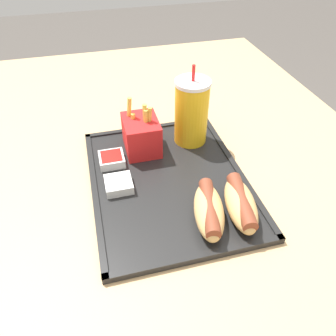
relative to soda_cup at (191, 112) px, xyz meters
The scene contains 9 objects.
ground_plane 0.81m from the soda_cup, 51.21° to the right, with size 8.00×8.00×0.00m, color #4C4742.
dining_table 0.46m from the soda_cup, 51.21° to the right, with size 1.46×1.09×0.71m.
food_tray 0.17m from the soda_cup, 35.16° to the right, with size 0.40×0.32×0.01m.
soda_cup is the anchor object (origin of this frame).
hot_dog_far 0.25m from the soda_cup, ahead, with size 0.14×0.08×0.05m.
hot_dog_near 0.26m from the soda_cup, ahead, with size 0.14×0.08×0.05m.
fries_carton 0.12m from the soda_cup, 86.78° to the right, with size 0.10×0.08×0.12m.
sauce_cup_mayo 0.24m from the soda_cup, 56.81° to the right, with size 0.05×0.05×0.02m.
sauce_cup_ketchup 0.21m from the soda_cup, 78.09° to the right, with size 0.05×0.05×0.02m.
Camera 1 is at (0.52, -0.10, 1.19)m, focal length 35.00 mm.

